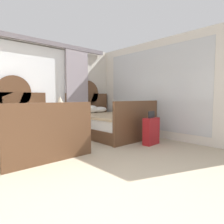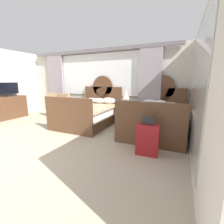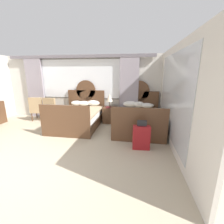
{
  "view_description": "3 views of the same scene",
  "coord_description": "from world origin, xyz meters",
  "px_view_note": "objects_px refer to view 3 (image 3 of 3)",
  "views": [
    {
      "loc": [
        -1.19,
        -1.26,
        1.13
      ],
      "look_at": [
        1.68,
        1.89,
        0.8
      ],
      "focal_mm": 30.99,
      "sensor_mm": 36.0,
      "label": 1
    },
    {
      "loc": [
        3.12,
        -1.49,
        1.49
      ],
      "look_at": [
        1.59,
        1.91,
        0.73
      ],
      "focal_mm": 24.81,
      "sensor_mm": 36.0,
      "label": 2
    },
    {
      "loc": [
        2.38,
        -2.32,
        1.97
      ],
      "look_at": [
        1.67,
        2.16,
        0.8
      ],
      "focal_mm": 24.46,
      "sensor_mm": 36.0,
      "label": 3
    }
  ],
  "objects_px": {
    "bed_near_window": "(78,116)",
    "nightstand_between_beds": "(110,115)",
    "table_lamp_on_nightstand": "(109,98)",
    "bed_near_mirror": "(138,119)",
    "armchair_by_window_centre": "(38,108)",
    "suitcase_on_floor": "(141,137)",
    "armchair_by_window_left": "(52,109)",
    "book_on_nightstand": "(108,107)"
  },
  "relations": [
    {
      "from": "bed_near_window",
      "to": "nightstand_between_beds",
      "type": "xyz_separation_m",
      "value": [
        1.12,
        0.62,
        -0.05
      ]
    },
    {
      "from": "armchair_by_window_centre",
      "to": "table_lamp_on_nightstand",
      "type": "bearing_deg",
      "value": 5.49
    },
    {
      "from": "armchair_by_window_centre",
      "to": "armchair_by_window_left",
      "type": "bearing_deg",
      "value": -0.09
    },
    {
      "from": "suitcase_on_floor",
      "to": "nightstand_between_beds",
      "type": "bearing_deg",
      "value": 119.22
    },
    {
      "from": "table_lamp_on_nightstand",
      "to": "armchair_by_window_centre",
      "type": "height_order",
      "value": "table_lamp_on_nightstand"
    },
    {
      "from": "bed_near_mirror",
      "to": "suitcase_on_floor",
      "type": "distance_m",
      "value": 1.51
    },
    {
      "from": "bed_near_mirror",
      "to": "nightstand_between_beds",
      "type": "height_order",
      "value": "bed_near_mirror"
    },
    {
      "from": "nightstand_between_beds",
      "to": "table_lamp_on_nightstand",
      "type": "height_order",
      "value": "table_lamp_on_nightstand"
    },
    {
      "from": "book_on_nightstand",
      "to": "suitcase_on_floor",
      "type": "bearing_deg",
      "value": -58.3
    },
    {
      "from": "bed_near_window",
      "to": "suitcase_on_floor",
      "type": "xyz_separation_m",
      "value": [
        2.31,
        -1.5,
        -0.04
      ]
    },
    {
      "from": "bed_near_window",
      "to": "bed_near_mirror",
      "type": "xyz_separation_m",
      "value": [
        2.24,
        0.0,
        0.0
      ]
    },
    {
      "from": "armchair_by_window_left",
      "to": "suitcase_on_floor",
      "type": "distance_m",
      "value": 4.06
    },
    {
      "from": "armchair_by_window_centre",
      "to": "book_on_nightstand",
      "type": "bearing_deg",
      "value": 2.43
    },
    {
      "from": "nightstand_between_beds",
      "to": "book_on_nightstand",
      "type": "bearing_deg",
      "value": -116.69
    },
    {
      "from": "nightstand_between_beds",
      "to": "armchair_by_window_left",
      "type": "bearing_deg",
      "value": -174.34
    },
    {
      "from": "bed_near_mirror",
      "to": "book_on_nightstand",
      "type": "height_order",
      "value": "bed_near_mirror"
    },
    {
      "from": "bed_near_window",
      "to": "nightstand_between_beds",
      "type": "relative_size",
      "value": 3.45
    },
    {
      "from": "bed_near_window",
      "to": "suitcase_on_floor",
      "type": "relative_size",
      "value": 2.72
    },
    {
      "from": "bed_near_mirror",
      "to": "table_lamp_on_nightstand",
      "type": "bearing_deg",
      "value": 149.92
    },
    {
      "from": "armchair_by_window_centre",
      "to": "suitcase_on_floor",
      "type": "bearing_deg",
      "value": -23.97
    },
    {
      "from": "armchair_by_window_left",
      "to": "suitcase_on_floor",
      "type": "relative_size",
      "value": 1.25
    },
    {
      "from": "bed_near_mirror",
      "to": "nightstand_between_beds",
      "type": "distance_m",
      "value": 1.28
    },
    {
      "from": "bed_near_mirror",
      "to": "armchair_by_window_left",
      "type": "xyz_separation_m",
      "value": [
        -3.52,
        0.38,
        0.16
      ]
    },
    {
      "from": "bed_near_mirror",
      "to": "nightstand_between_beds",
      "type": "bearing_deg",
      "value": 151.08
    },
    {
      "from": "bed_near_window",
      "to": "armchair_by_window_left",
      "type": "relative_size",
      "value": 2.17
    },
    {
      "from": "armchair_by_window_left",
      "to": "armchair_by_window_centre",
      "type": "relative_size",
      "value": 1.0
    },
    {
      "from": "suitcase_on_floor",
      "to": "book_on_nightstand",
      "type": "bearing_deg",
      "value": 121.7
    },
    {
      "from": "bed_near_mirror",
      "to": "nightstand_between_beds",
      "type": "xyz_separation_m",
      "value": [
        -1.12,
        0.62,
        -0.05
      ]
    },
    {
      "from": "table_lamp_on_nightstand",
      "to": "armchair_by_window_centre",
      "type": "xyz_separation_m",
      "value": [
        -3.01,
        -0.29,
        -0.47
      ]
    },
    {
      "from": "table_lamp_on_nightstand",
      "to": "suitcase_on_floor",
      "type": "distance_m",
      "value": 2.58
    },
    {
      "from": "armchair_by_window_centre",
      "to": "nightstand_between_beds",
      "type": "bearing_deg",
      "value": 4.44
    },
    {
      "from": "table_lamp_on_nightstand",
      "to": "book_on_nightstand",
      "type": "distance_m",
      "value": 0.39
    },
    {
      "from": "bed_near_window",
      "to": "book_on_nightstand",
      "type": "xyz_separation_m",
      "value": [
        1.06,
        0.51,
        0.28
      ]
    },
    {
      "from": "bed_near_mirror",
      "to": "book_on_nightstand",
      "type": "bearing_deg",
      "value": 156.61
    },
    {
      "from": "bed_near_mirror",
      "to": "table_lamp_on_nightstand",
      "type": "height_order",
      "value": "bed_near_mirror"
    },
    {
      "from": "book_on_nightstand",
      "to": "table_lamp_on_nightstand",
      "type": "bearing_deg",
      "value": 84.03
    },
    {
      "from": "bed_near_window",
      "to": "nightstand_between_beds",
      "type": "distance_m",
      "value": 1.28
    },
    {
      "from": "bed_near_window",
      "to": "armchair_by_window_centre",
      "type": "height_order",
      "value": "bed_near_window"
    },
    {
      "from": "nightstand_between_beds",
      "to": "table_lamp_on_nightstand",
      "type": "xyz_separation_m",
      "value": [
        -0.04,
        0.05,
        0.68
      ]
    },
    {
      "from": "bed_near_window",
      "to": "bed_near_mirror",
      "type": "relative_size",
      "value": 1.0
    },
    {
      "from": "table_lamp_on_nightstand",
      "to": "bed_near_mirror",
      "type": "bearing_deg",
      "value": -30.08
    },
    {
      "from": "bed_near_mirror",
      "to": "suitcase_on_floor",
      "type": "height_order",
      "value": "bed_near_mirror"
    }
  ]
}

